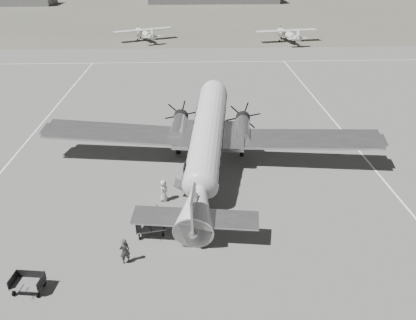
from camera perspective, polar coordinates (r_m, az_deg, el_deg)
The scene contains 13 objects.
ground at distance 28.45m, azimuth 3.38°, elevation -6.25°, with size 260.00×260.00×0.00m, color #62625F.
taxi_line_right at distance 31.88m, azimuth 25.47°, elevation -5.16°, with size 0.15×80.00×0.01m, color white.
taxi_line_left at distance 40.11m, azimuth -24.67°, elevation 1.71°, with size 0.15×60.00×0.01m, color white.
taxi_line_horizon at distance 65.49m, azimuth 0.02°, elevation 13.63°, with size 90.00×0.15×0.01m, color white.
grass_infield at distance 119.57m, azimuth -1.14°, elevation 20.01°, with size 260.00×90.00×0.01m, color #58574A.
dc3_airliner at distance 31.00m, azimuth -0.15°, elevation 2.46°, with size 27.87×19.34×5.31m, color silver, non-canonical shape.
light_plane_left at distance 82.09m, azimuth -8.92°, elevation 17.03°, with size 11.49×9.32×2.38m, color silver, non-canonical shape.
light_plane_right at distance 81.25m, azimuth 11.14°, elevation 16.79°, with size 12.01×9.75×2.49m, color silver, non-canonical shape.
baggage_cart_near at distance 25.72m, azimuth -8.14°, elevation -9.21°, with size 1.90×1.34×1.07m, color #5E5E5E, non-canonical shape.
baggage_cart_far at distance 23.77m, azimuth -24.01°, elevation -15.62°, with size 1.67×1.18×0.94m, color #5E5E5E, non-canonical shape.
ground_crew at distance 23.68m, azimuth -11.63°, elevation -12.42°, with size 0.60×0.39×1.64m, color #303030.
ramp_agent at distance 26.34m, azimuth -7.35°, elevation -7.57°, with size 0.73×0.57×1.51m, color #BBBBB9.
passenger at distance 28.56m, azimuth -6.27°, elevation -4.30°, with size 0.79×0.52×1.63m, color #B1B1AF.
Camera 1 is at (-2.63, -23.49, 15.84)m, focal length 35.00 mm.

